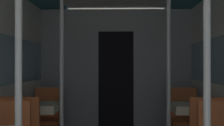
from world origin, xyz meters
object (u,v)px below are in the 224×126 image
at_px(support_pole_right_0, 207,81).
at_px(support_pole_left_0, 18,80).
at_px(dining_table_left_1, 37,111).
at_px(dining_table_right_1, 194,112).
at_px(support_pole_left_1, 62,74).
at_px(support_pole_right_1, 169,74).

bearing_deg(support_pole_right_0, support_pole_left_0, 180.00).
bearing_deg(support_pole_right_0, dining_table_left_1, 134.43).
xyz_separation_m(support_pole_right_0, dining_table_right_1, (0.33, 1.78, -0.50)).
distance_m(support_pole_left_1, support_pole_right_1, 1.42).
distance_m(dining_table_left_1, support_pole_right_1, 1.82).
distance_m(support_pole_left_1, support_pole_right_0, 2.28).
xyz_separation_m(support_pole_left_0, support_pole_right_1, (1.42, 1.78, 0.00)).
relative_size(support_pole_left_0, support_pole_right_1, 1.00).
bearing_deg(support_pole_right_1, dining_table_left_1, 180.00).
relative_size(support_pole_left_0, dining_table_right_1, 3.06).
bearing_deg(support_pole_left_1, dining_table_left_1, 180.00).
xyz_separation_m(support_pole_left_0, dining_table_right_1, (1.75, 1.78, -0.50)).
height_order(dining_table_right_1, support_pole_right_1, support_pole_right_1).
relative_size(support_pole_right_0, support_pole_right_1, 1.00).
xyz_separation_m(dining_table_left_1, support_pole_right_0, (1.75, -1.78, 0.50)).
relative_size(support_pole_right_0, dining_table_right_1, 3.06).
distance_m(dining_table_left_1, support_pole_right_0, 2.55).
bearing_deg(support_pole_left_0, support_pole_left_1, 90.00).
bearing_deg(support_pole_right_0, support_pole_right_1, 90.00).
distance_m(dining_table_left_1, support_pole_left_1, 0.60).
height_order(support_pole_left_0, dining_table_left_1, support_pole_left_0).
distance_m(support_pole_left_0, support_pole_right_0, 1.42).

